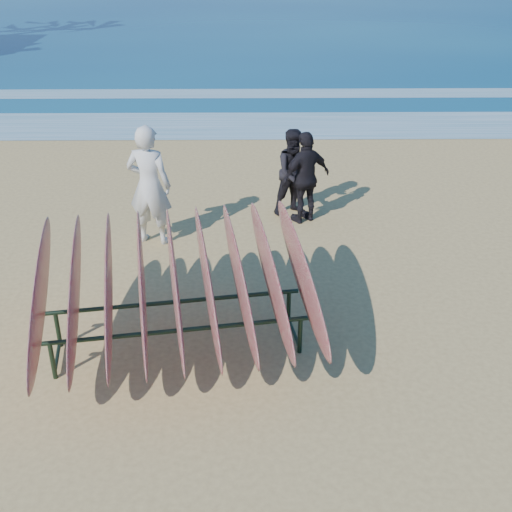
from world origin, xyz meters
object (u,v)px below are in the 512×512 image
object	(u,v)px
person_dark_a	(295,172)
person_dark_b	(306,178)
person_white	(149,186)
surfboard_rack	(175,284)

from	to	relation	value
person_dark_a	person_dark_b	bearing A→B (deg)	-84.99
person_dark_b	person_white	bearing A→B (deg)	-13.33
surfboard_rack	person_dark_b	distance (m)	4.32
person_dark_a	person_dark_b	distance (m)	0.38
surfboard_rack	person_dark_a	size ratio (longest dim) A/B	2.29
person_white	person_dark_a	world-z (taller)	person_white
person_white	surfboard_rack	bearing A→B (deg)	115.94
surfboard_rack	person_white	size ratio (longest dim) A/B	1.81
surfboard_rack	person_dark_b	bearing A→B (deg)	54.84
surfboard_rack	person_white	bearing A→B (deg)	93.85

